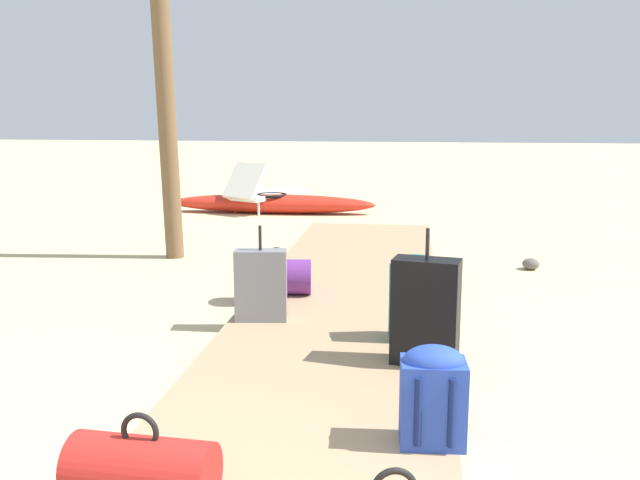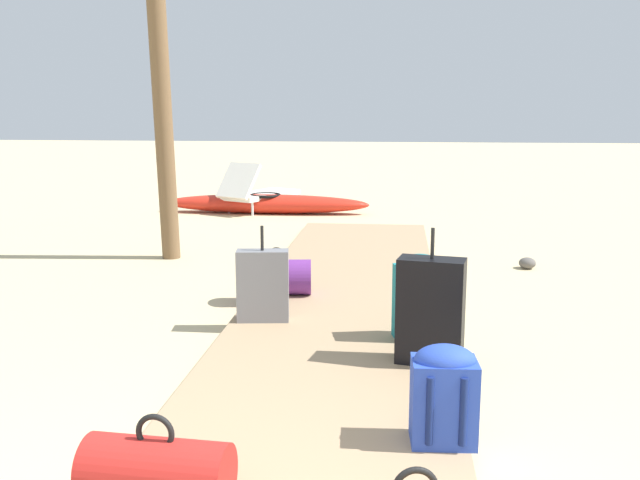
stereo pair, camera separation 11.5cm
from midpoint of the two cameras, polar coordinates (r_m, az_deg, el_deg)
ground_plane at (r=5.03m, az=0.29°, el=-8.87°), size 60.00×60.00×0.00m
boardwalk at (r=5.80m, az=1.16°, el=-5.76°), size 1.62×8.31×0.08m
suitcase_grey at (r=5.37m, az=-5.25°, el=-3.67°), size 0.41×0.21×0.73m
duffel_bag_red at (r=3.10m, az=-14.12°, el=-17.72°), size 0.62×0.33×0.40m
duffel_bag_purple at (r=6.14m, az=-4.05°, el=-2.99°), size 0.63×0.38×0.42m
backpack_blue at (r=3.50m, az=9.02°, el=-12.00°), size 0.32×0.26×0.49m
suitcase_black at (r=4.51m, az=8.18°, el=-5.70°), size 0.44×0.28×0.87m
backpack_teal at (r=4.97m, az=7.28°, el=-4.37°), size 0.37×0.27×0.61m
lounge_chair at (r=11.57m, az=-5.45°, el=3.92°), size 1.21×1.62×0.81m
kayak at (r=11.38m, az=-4.69°, el=2.95°), size 3.33×0.55×0.31m
rock_right_near at (r=7.76m, az=15.98°, el=-1.80°), size 0.24×0.24×0.12m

